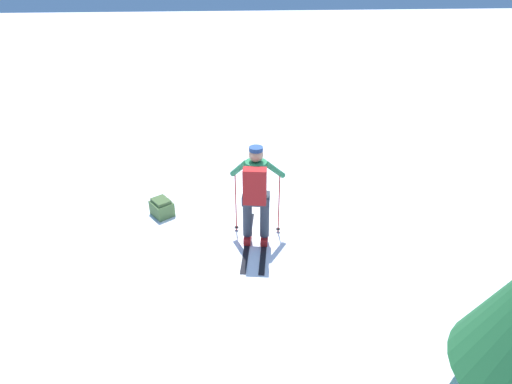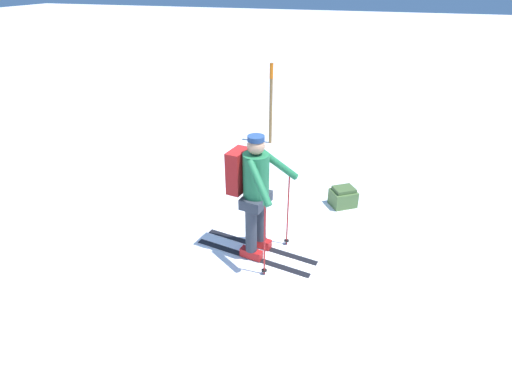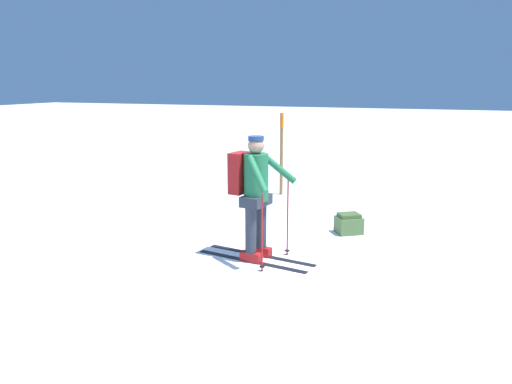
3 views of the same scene
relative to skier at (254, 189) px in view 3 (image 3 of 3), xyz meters
The scene contains 4 objects.
ground_plane 1.02m from the skier, behind, with size 80.00×80.00×0.00m, color white.
skier is the anchor object (origin of this frame).
dropped_backpack 2.09m from the skier, 122.00° to the right, with size 0.50×0.48×0.33m.
trail_marker 4.02m from the skier, 77.57° to the right, with size 0.08×0.08×1.74m.
Camera 3 is at (-2.05, 6.08, 2.40)m, focal length 35.00 mm.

